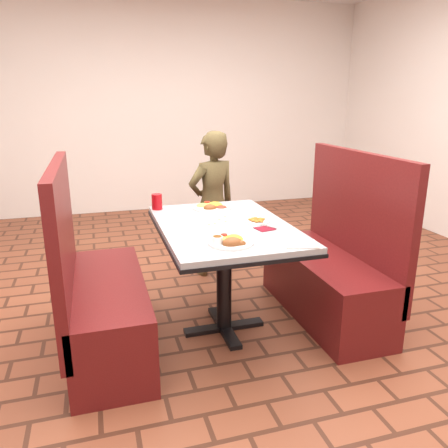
% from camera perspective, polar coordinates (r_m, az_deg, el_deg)
% --- Properties ---
extents(room, '(7.00, 7.04, 2.82)m').
position_cam_1_polar(room, '(2.69, 0.00, 24.47)').
color(room, brown).
rests_on(room, ground).
extents(dining_table, '(0.81, 1.21, 0.75)m').
position_cam_1_polar(dining_table, '(2.81, 0.00, -1.88)').
color(dining_table, '#A5A8AA').
rests_on(dining_table, ground).
extents(booth_bench_left, '(0.47, 1.20, 1.17)m').
position_cam_1_polar(booth_bench_left, '(2.82, -15.95, -9.55)').
color(booth_bench_left, maroon).
rests_on(booth_bench_left, ground).
extents(booth_bench_right, '(0.47, 1.20, 1.17)m').
position_cam_1_polar(booth_bench_right, '(3.23, 13.80, -6.05)').
color(booth_bench_right, maroon).
rests_on(booth_bench_right, ground).
extents(diner_person, '(0.53, 0.43, 1.26)m').
position_cam_1_polar(diner_person, '(3.79, -1.52, 2.57)').
color(diner_person, brown).
rests_on(diner_person, ground).
extents(near_dinner_plate, '(0.25, 0.25, 0.08)m').
position_cam_1_polar(near_dinner_plate, '(2.39, 0.81, -2.00)').
color(near_dinner_plate, white).
rests_on(near_dinner_plate, dining_table).
extents(far_dinner_plate, '(0.28, 0.28, 0.07)m').
position_cam_1_polar(far_dinner_plate, '(3.15, -1.56, 2.45)').
color(far_dinner_plate, white).
rests_on(far_dinner_plate, dining_table).
extents(plantain_plate, '(0.16, 0.16, 0.02)m').
position_cam_1_polar(plantain_plate, '(2.82, 4.34, 0.43)').
color(plantain_plate, white).
rests_on(plantain_plate, dining_table).
extents(maroon_napkin, '(0.12, 0.12, 0.00)m').
position_cam_1_polar(maroon_napkin, '(2.68, 5.31, -0.62)').
color(maroon_napkin, maroon).
rests_on(maroon_napkin, dining_table).
extents(spoon_utensil, '(0.07, 0.11, 0.00)m').
position_cam_1_polar(spoon_utensil, '(2.72, 5.83, -0.35)').
color(spoon_utensil, silver).
rests_on(spoon_utensil, dining_table).
extents(red_tumbler, '(0.07, 0.07, 0.11)m').
position_cam_1_polar(red_tumbler, '(3.17, -8.76, 2.89)').
color(red_tumbler, '#B10B11').
rests_on(red_tumbler, dining_table).
extents(paper_napkin, '(0.20, 0.17, 0.01)m').
position_cam_1_polar(paper_napkin, '(2.42, 10.00, -2.64)').
color(paper_napkin, white).
rests_on(paper_napkin, dining_table).
extents(knife_utensil, '(0.03, 0.16, 0.00)m').
position_cam_1_polar(knife_utensil, '(2.41, 1.07, -2.32)').
color(knife_utensil, silver).
rests_on(knife_utensil, dining_table).
extents(fork_utensil, '(0.08, 0.12, 0.00)m').
position_cam_1_polar(fork_utensil, '(2.41, 0.72, -2.35)').
color(fork_utensil, silver).
rests_on(fork_utensil, dining_table).
extents(lettuce_shreds, '(0.28, 0.32, 0.00)m').
position_cam_1_polar(lettuce_shreds, '(2.84, 0.43, 0.41)').
color(lettuce_shreds, '#95BA4A').
rests_on(lettuce_shreds, dining_table).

